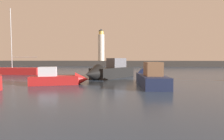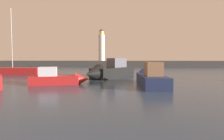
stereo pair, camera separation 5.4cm
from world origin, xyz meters
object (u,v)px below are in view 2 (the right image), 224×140
(motorboat_1, at_px, (108,72))
(sailboat_moored, at_px, (17,71))
(lighthouse, at_px, (102,46))
(motorboat_0, at_px, (150,77))
(motorboat_3, at_px, (61,79))

(motorboat_1, relative_size, sailboat_moored, 0.79)
(lighthouse, xyz_separation_m, motorboat_0, (12.17, -46.06, -6.54))
(lighthouse, bearing_deg, motorboat_0, -75.20)
(motorboat_3, height_order, sailboat_moored, sailboat_moored)
(motorboat_0, bearing_deg, lighthouse, 104.80)
(motorboat_3, bearing_deg, motorboat_1, 58.20)
(motorboat_0, bearing_deg, motorboat_1, 131.41)
(motorboat_3, distance_m, sailboat_moored, 16.69)
(sailboat_moored, bearing_deg, lighthouse, 75.51)
(motorboat_0, height_order, motorboat_3, motorboat_0)
(sailboat_moored, bearing_deg, motorboat_3, -43.29)
(lighthouse, distance_m, sailboat_moored, 37.41)
(motorboat_3, relative_size, sailboat_moored, 0.55)
(motorboat_1, xyz_separation_m, sailboat_moored, (-16.33, 4.69, -0.30))
(motorboat_0, distance_m, motorboat_3, 9.29)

